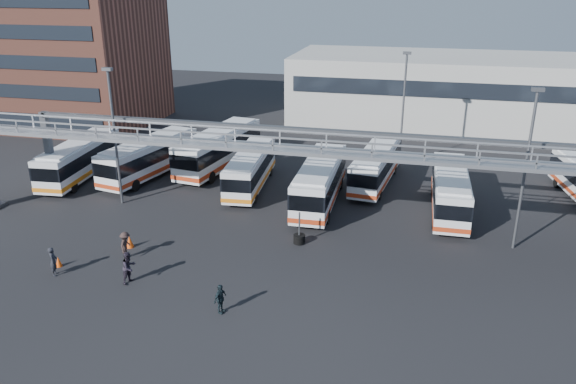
% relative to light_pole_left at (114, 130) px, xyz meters
% --- Properties ---
extents(ground, '(140.00, 140.00, 0.00)m').
position_rel_light_pole_left_xyz_m(ground, '(16.00, -8.00, -5.73)').
color(ground, black).
rests_on(ground, ground).
extents(gantry, '(51.40, 5.15, 7.10)m').
position_rel_light_pole_left_xyz_m(gantry, '(16.00, -2.13, -0.22)').
color(gantry, '#93969C').
rests_on(gantry, ground).
extents(apartment_building, '(18.00, 15.00, 16.00)m').
position_rel_light_pole_left_xyz_m(apartment_building, '(-18.00, 22.00, 2.27)').
color(apartment_building, brown).
rests_on(apartment_building, ground).
extents(warehouse, '(42.00, 14.00, 8.00)m').
position_rel_light_pole_left_xyz_m(warehouse, '(28.00, 30.00, -1.73)').
color(warehouse, '#9E9E99').
rests_on(warehouse, ground).
extents(light_pole_left, '(0.70, 0.35, 10.21)m').
position_rel_light_pole_left_xyz_m(light_pole_left, '(0.00, 0.00, 0.00)').
color(light_pole_left, '#4C4F54').
rests_on(light_pole_left, ground).
extents(light_pole_mid, '(0.70, 0.35, 10.21)m').
position_rel_light_pole_left_xyz_m(light_pole_mid, '(28.00, -1.00, 0.00)').
color(light_pole_mid, '#4C4F54').
rests_on(light_pole_mid, ground).
extents(light_pole_back, '(0.70, 0.35, 10.21)m').
position_rel_light_pole_left_xyz_m(light_pole_back, '(20.00, 14.00, 0.00)').
color(light_pole_back, '#4C4F54').
rests_on(light_pole_back, ground).
extents(bus_0, '(3.31, 10.77, 3.22)m').
position_rel_light_pole_left_xyz_m(bus_0, '(-6.22, 4.34, -3.95)').
color(bus_0, silver).
rests_on(bus_0, ground).
extents(bus_1, '(4.64, 11.10, 3.29)m').
position_rel_light_pole_left_xyz_m(bus_1, '(-0.66, 6.13, -3.91)').
color(bus_1, silver).
rests_on(bus_1, ground).
extents(bus_2, '(4.38, 11.87, 3.53)m').
position_rel_light_pole_left_xyz_m(bus_2, '(4.37, 9.55, -3.78)').
color(bus_2, silver).
rests_on(bus_2, ground).
extents(bus_3, '(3.14, 10.15, 3.03)m').
position_rel_light_pole_left_xyz_m(bus_3, '(8.54, 5.52, -4.05)').
color(bus_3, silver).
rests_on(bus_3, ground).
extents(bus_4, '(2.73, 11.00, 3.33)m').
position_rel_light_pole_left_xyz_m(bus_4, '(14.64, 3.45, -3.89)').
color(bus_4, silver).
rests_on(bus_4, ground).
extents(bus_5, '(3.46, 10.26, 3.06)m').
position_rel_light_pole_left_xyz_m(bus_5, '(18.33, 8.66, -4.04)').
color(bus_5, silver).
rests_on(bus_5, ground).
extents(bus_6, '(2.51, 10.33, 3.13)m').
position_rel_light_pole_left_xyz_m(bus_6, '(24.10, 4.11, -4.00)').
color(bus_6, silver).
rests_on(bus_6, ground).
extents(pedestrian_a, '(0.65, 0.76, 1.75)m').
position_rel_light_pole_left_xyz_m(pedestrian_a, '(1.81, -10.94, -4.85)').
color(pedestrian_a, black).
rests_on(pedestrian_a, ground).
extents(pedestrian_b, '(0.95, 1.08, 1.88)m').
position_rel_light_pole_left_xyz_m(pedestrian_b, '(6.45, -10.68, -4.79)').
color(pedestrian_b, '#251F2B').
rests_on(pedestrian_b, ground).
extents(pedestrian_c, '(0.78, 1.18, 1.70)m').
position_rel_light_pole_left_xyz_m(pedestrian_c, '(4.78, -8.02, -4.88)').
color(pedestrian_c, '#312321').
rests_on(pedestrian_c, ground).
extents(pedestrian_d, '(0.65, 1.02, 1.62)m').
position_rel_light_pole_left_xyz_m(pedestrian_d, '(12.47, -12.37, -4.92)').
color(pedestrian_d, black).
rests_on(pedestrian_d, ground).
extents(cone_left, '(0.46, 0.46, 0.62)m').
position_rel_light_pole_left_xyz_m(cone_left, '(1.40, -9.99, -5.42)').
color(cone_left, '#ED4C0D').
rests_on(cone_left, ground).
extents(cone_right, '(0.60, 0.60, 0.77)m').
position_rel_light_pole_left_xyz_m(cone_right, '(4.26, -6.68, -5.34)').
color(cone_right, '#ED4C0D').
rests_on(cone_right, ground).
extents(tire_stack, '(0.76, 0.76, 2.17)m').
position_rel_light_pole_left_xyz_m(tire_stack, '(14.63, -3.58, -5.36)').
color(tire_stack, black).
rests_on(tire_stack, ground).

